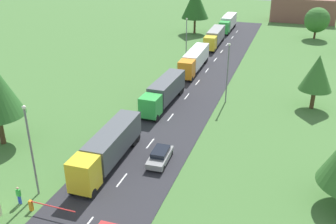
% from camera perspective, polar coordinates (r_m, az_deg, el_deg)
% --- Properties ---
extents(road, '(10.00, 140.00, 0.06)m').
position_cam_1_polar(road, '(48.13, -0.71, -2.25)').
color(road, '#2B2B30').
rests_on(road, ground).
extents(lane_marking_centre, '(0.16, 122.76, 0.01)m').
position_cam_1_polar(lane_marking_centre, '(46.55, -1.48, -3.20)').
color(lane_marking_centre, white).
rests_on(lane_marking_centre, road).
extents(truck_lead, '(2.81, 12.71, 3.59)m').
position_cam_1_polar(truck_lead, '(39.89, -9.00, -5.25)').
color(truck_lead, yellow).
rests_on(truck_lead, road).
extents(truck_second, '(2.71, 12.39, 3.49)m').
position_cam_1_polar(truck_second, '(53.79, -0.63, 3.13)').
color(truck_second, green).
rests_on(truck_second, road).
extents(truck_third, '(2.78, 13.63, 3.46)m').
position_cam_1_polar(truck_third, '(68.69, 4.01, 7.90)').
color(truck_third, orange).
rests_on(truck_third, road).
extents(truck_fourth, '(2.80, 12.62, 3.53)m').
position_cam_1_polar(truck_fourth, '(85.89, 7.06, 11.20)').
color(truck_fourth, yellow).
rests_on(truck_fourth, road).
extents(truck_fifth, '(2.62, 12.74, 3.72)m').
position_cam_1_polar(truck_fifth, '(101.64, 9.05, 13.22)').
color(truck_fifth, green).
rests_on(truck_fifth, road).
extents(car_second, '(2.04, 4.53, 1.45)m').
position_cam_1_polar(car_second, '(40.40, -1.21, -6.63)').
color(car_second, gray).
rests_on(car_second, road).
extents(barrier_gate, '(4.64, 0.28, 1.05)m').
position_cam_1_polar(barrier_gate, '(35.65, -18.96, -13.24)').
color(barrier_gate, orange).
rests_on(barrier_gate, ground).
extents(person_second, '(0.38, 0.24, 1.81)m').
position_cam_1_polar(person_second, '(37.08, -21.58, -11.57)').
color(person_second, blue).
rests_on(person_second, ground).
extents(lamppost_lead, '(0.36, 0.36, 9.06)m').
position_cam_1_polar(lamppost_lead, '(35.73, -19.99, -5.01)').
color(lamppost_lead, slate).
rests_on(lamppost_lead, ground).
extents(lamppost_second, '(0.36, 0.36, 8.78)m').
position_cam_1_polar(lamppost_second, '(54.48, 8.98, 6.24)').
color(lamppost_second, slate).
rests_on(lamppost_second, ground).
extents(lamppost_third, '(0.36, 0.36, 7.92)m').
position_cam_1_polar(lamppost_third, '(75.84, 2.79, 11.38)').
color(lamppost_third, slate).
rests_on(lamppost_third, ground).
extents(tree_oak, '(5.79, 5.79, 7.33)m').
position_cam_1_polar(tree_oak, '(98.00, 21.56, 12.78)').
color(tree_oak, '#513823').
rests_on(tree_oak, ground).
extents(tree_birch, '(6.69, 6.69, 11.18)m').
position_cam_1_polar(tree_birch, '(96.72, 4.14, 16.07)').
color(tree_birch, '#513823').
rests_on(tree_birch, ground).
extents(tree_maple, '(4.46, 4.46, 7.69)m').
position_cam_1_polar(tree_maple, '(55.50, 21.59, 5.49)').
color(tree_maple, '#513823').
rests_on(tree_maple, ground).
extents(distant_building, '(17.65, 8.27, 6.61)m').
position_cam_1_polar(distant_building, '(118.89, 19.69, 14.32)').
color(distant_building, brown).
rests_on(distant_building, ground).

